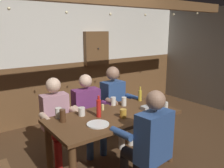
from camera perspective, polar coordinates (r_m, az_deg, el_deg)
The scene contains 24 objects.
back_wall_upper at distance 4.71m, azimuth -15.55°, elevation 11.57°, with size 6.75×0.12×1.16m, color silver.
back_wall_wainscot at distance 4.87m, azimuth -14.72°, elevation -2.08°, with size 6.75×0.12×1.14m, color brown.
dining_table at distance 3.05m, azimuth 0.42°, elevation -9.52°, with size 1.66×0.81×0.76m.
person_0 at distance 3.33m, azimuth -13.18°, elevation -7.78°, with size 0.52×0.50×1.18m.
person_1 at distance 3.54m, azimuth -5.74°, elevation -6.29°, with size 0.56×0.51×1.17m.
person_2 at distance 3.80m, azimuth 0.87°, elevation -4.27°, with size 0.50×0.53×1.24m.
person_3 at distance 2.59m, azimuth 8.91°, elevation -13.21°, with size 0.57×0.54×1.23m.
table_candle at distance 3.16m, azimuth -2.27°, elevation -5.63°, with size 0.04×0.04×0.08m, color #F9E08C.
condiment_caddy at distance 3.22m, azimuth 8.32°, elevation -5.70°, with size 0.14×0.10×0.05m, color #B2B7BC.
plate_0 at distance 2.92m, azimuth 7.78°, elevation -8.06°, with size 0.23×0.23×0.01m, color white.
plate_1 at distance 2.71m, azimuth -3.44°, elevation -9.70°, with size 0.26×0.26×0.01m, color white.
bottle_0 at distance 3.11m, azimuth 10.85°, elevation -5.01°, with size 0.07×0.07×0.27m.
bottle_1 at distance 3.56m, azimuth 6.80°, elevation -2.70°, with size 0.05×0.05×0.22m.
bottle_2 at distance 2.90m, azimuth -3.24°, elevation -5.80°, with size 0.06×0.06×0.27m.
pint_glass_0 at distance 3.27m, azimuth 12.90°, elevation -5.12°, with size 0.06×0.06×0.10m, color white.
pint_glass_1 at distance 3.35m, azimuth 0.31°, elevation -4.18°, with size 0.07×0.07×0.12m, color white.
pint_glass_2 at distance 2.82m, azimuth -11.87°, elevation -7.52°, with size 0.07×0.07×0.15m, color #4C2D19.
pint_glass_3 at distance 2.98m, azimuth -7.35°, elevation -6.65°, with size 0.08×0.08×0.11m, color white.
pint_glass_4 at distance 2.96m, azimuth -12.85°, elevation -6.84°, with size 0.08×0.08×0.13m, color white.
pint_glass_5 at distance 2.90m, azimuth 2.72°, elevation -7.13°, with size 0.08×0.08×0.11m, color gold.
pint_glass_6 at distance 3.33m, azimuth 2.91°, elevation -4.25°, with size 0.07×0.07×0.12m, color white.
pint_glass_7 at distance 3.34m, azimuth 10.93°, elevation -4.18°, with size 0.07×0.07×0.15m, color #4C2D19.
wall_dart_cabinet at distance 5.07m, azimuth -3.80°, elevation 8.65°, with size 0.56×0.15×0.70m.
string_lights at distance 3.27m, azimuth -5.42°, elevation 17.28°, with size 4.76×0.04×0.12m.
Camera 1 is at (-1.67, -2.07, 1.83)m, focal length 37.72 mm.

